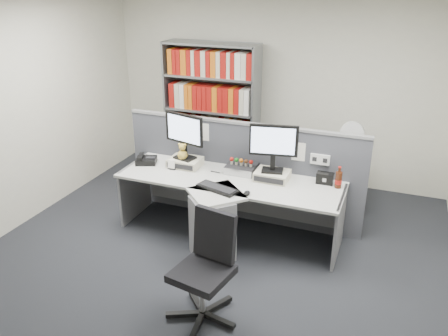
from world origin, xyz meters
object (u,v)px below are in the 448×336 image
at_px(cola_bottle, 338,180).
at_px(desk_fan, 352,136).
at_px(shelving_unit, 212,113).
at_px(desk_calendar, 172,165).
at_px(keyboard, 217,188).
at_px(filing_cabinet, 346,184).
at_px(desktop_pc, 242,168).
at_px(desk_phone, 146,160).
at_px(office_chair, 207,265).
at_px(monitor_left, 184,132).
at_px(desk, 222,208).
at_px(speaker, 325,178).
at_px(monitor_right, 273,144).
at_px(mouse, 247,193).

height_order(cola_bottle, desk_fan, desk_fan).
distance_m(shelving_unit, desk_fan, 2.15).
bearing_deg(desk_calendar, shelving_unit, 95.60).
bearing_deg(keyboard, filing_cabinet, 50.75).
bearing_deg(desktop_pc, desk_fan, 39.58).
distance_m(desk_phone, office_chair, 2.07).
bearing_deg(shelving_unit, monitor_left, -79.85).
xyz_separation_m(desk, speaker, (1.04, 0.49, 0.33)).
height_order(monitor_left, desktop_pc, monitor_left).
xyz_separation_m(shelving_unit, filing_cabinet, (2.10, -0.45, -0.63)).
bearing_deg(monitor_left, desk_phone, -169.45).
bearing_deg(filing_cabinet, monitor_right, -126.01).
relative_size(keyboard, desk_calendar, 4.31).
distance_m(filing_cabinet, desk_fan, 0.66).
height_order(cola_bottle, shelving_unit, shelving_unit).
xyz_separation_m(desktop_pc, desk_calendar, (-0.81, -0.22, 0.00)).
xyz_separation_m(monitor_left, desk_fan, (1.84, 1.02, -0.14)).
bearing_deg(desk_calendar, keyboard, -24.90).
bearing_deg(mouse, office_chair, -90.32).
xyz_separation_m(speaker, desk_fan, (0.16, 0.91, 0.23)).
xyz_separation_m(monitor_right, cola_bottle, (0.74, 0.05, -0.34)).
bearing_deg(mouse, filing_cabinet, 59.62).
bearing_deg(monitor_left, keyboard, -37.68).
bearing_deg(monitor_right, desk_fan, 53.98).
height_order(desk, cola_bottle, cola_bottle).
bearing_deg(desk_phone, office_chair, -45.32).
xyz_separation_m(desktop_pc, desk_fan, (1.13, 0.94, 0.25)).
distance_m(mouse, desk_phone, 1.51).
bearing_deg(monitor_right, office_chair, -95.35).
distance_m(desktop_pc, office_chair, 1.67).
bearing_deg(monitor_right, desk_phone, -176.69).
distance_m(keyboard, filing_cabinet, 1.97).
bearing_deg(monitor_left, speaker, 3.73).
relative_size(filing_cabinet, office_chair, 0.71).
relative_size(cola_bottle, desk_fan, 0.50).
bearing_deg(desk_calendar, office_chair, -53.23).
distance_m(desk_fan, office_chair, 2.76).
relative_size(monitor_right, keyboard, 1.09).
bearing_deg(speaker, office_chair, -113.59).
relative_size(monitor_left, speaker, 2.95).
height_order(desk_phone, shelving_unit, shelving_unit).
bearing_deg(office_chair, desk_calendar, 126.77).
distance_m(desk, mouse, 0.44).
distance_m(monitor_left, office_chair, 1.93).
height_order(monitor_right, shelving_unit, shelving_unit).
relative_size(monitor_right, office_chair, 0.56).
bearing_deg(monitor_right, shelving_unit, 132.91).
relative_size(monitor_left, filing_cabinet, 0.80).
bearing_deg(desk, shelving_unit, 115.96).
height_order(keyboard, office_chair, office_chair).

